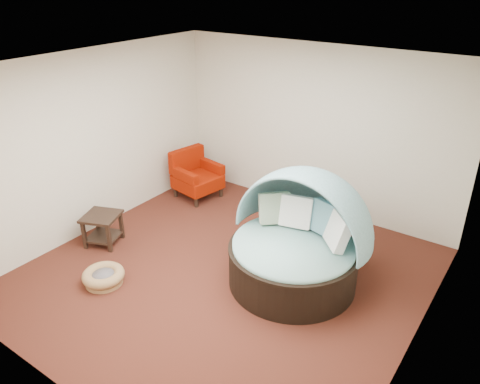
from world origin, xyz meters
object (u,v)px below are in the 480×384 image
Objects in this scene: red_armchair at (196,176)px; side_table at (102,225)px; canopy_daybed at (298,233)px; pet_basket at (104,277)px.

red_armchair is 2.09m from side_table.
canopy_daybed is 3.03m from red_armchair.
canopy_daybed is at bearing 17.18° from side_table.
red_armchair is (-0.70, 2.77, 0.30)m from pet_basket.
canopy_daybed is at bearing -13.45° from red_armchair.
red_armchair is (-2.75, 1.21, -0.32)m from canopy_daybed.
side_table is (-2.84, -0.88, -0.41)m from canopy_daybed.
red_armchair is at bearing 157.52° from canopy_daybed.
canopy_daybed is 3.00m from side_table.
canopy_daybed reaches higher than side_table.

